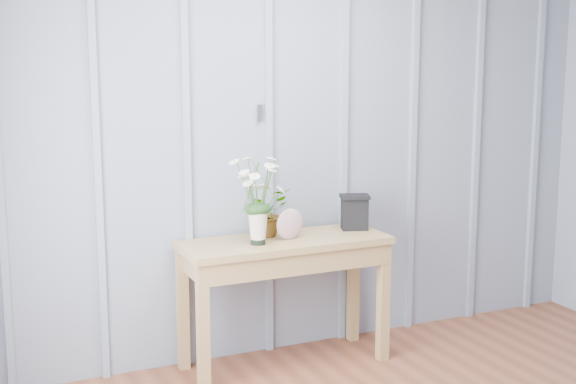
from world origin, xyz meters
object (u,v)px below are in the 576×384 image
daisy_vase (258,187)px  sideboard (284,258)px  felt_disc_vessel (290,224)px  carved_box (355,212)px

daisy_vase → sideboard: bearing=15.8°
daisy_vase → felt_disc_vessel: (0.21, 0.03, -0.23)m
daisy_vase → felt_disc_vessel: size_ratio=2.88×
felt_disc_vessel → carved_box: 0.46m
sideboard → carved_box: 0.53m
sideboard → carved_box: size_ratio=5.74×
felt_disc_vessel → daisy_vase: bearing=-179.7°
daisy_vase → carved_box: daisy_vase is taller
sideboard → felt_disc_vessel: size_ratio=6.72×
sideboard → daisy_vase: daisy_vase is taller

